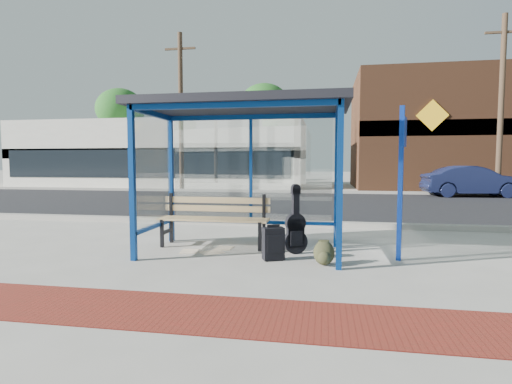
% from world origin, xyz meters
% --- Properties ---
extents(ground, '(120.00, 120.00, 0.00)m').
position_xyz_m(ground, '(0.00, 0.00, 0.00)').
color(ground, '#B2ADA0').
rests_on(ground, ground).
extents(brick_paver_strip, '(60.00, 1.00, 0.01)m').
position_xyz_m(brick_paver_strip, '(0.00, -2.60, 0.01)').
color(brick_paver_strip, maroon).
rests_on(brick_paver_strip, ground).
extents(curb_near, '(60.00, 0.25, 0.12)m').
position_xyz_m(curb_near, '(0.00, 2.90, 0.06)').
color(curb_near, gray).
rests_on(curb_near, ground).
extents(street_asphalt, '(60.00, 10.00, 0.00)m').
position_xyz_m(street_asphalt, '(0.00, 8.00, 0.00)').
color(street_asphalt, black).
rests_on(street_asphalt, ground).
extents(curb_far, '(60.00, 0.25, 0.12)m').
position_xyz_m(curb_far, '(0.00, 13.10, 0.06)').
color(curb_far, gray).
rests_on(curb_far, ground).
extents(far_sidewalk, '(60.00, 4.00, 0.01)m').
position_xyz_m(far_sidewalk, '(0.00, 15.00, 0.00)').
color(far_sidewalk, '#B2ADA0').
rests_on(far_sidewalk, ground).
extents(bus_shelter, '(3.30, 1.80, 2.42)m').
position_xyz_m(bus_shelter, '(0.00, 0.07, 2.07)').
color(bus_shelter, navy).
rests_on(bus_shelter, ground).
extents(storefront_white, '(18.00, 6.04, 4.00)m').
position_xyz_m(storefront_white, '(-9.00, 17.99, 2.00)').
color(storefront_white, silver).
rests_on(storefront_white, ground).
extents(storefront_brown, '(10.00, 7.08, 6.40)m').
position_xyz_m(storefront_brown, '(8.00, 18.49, 3.20)').
color(storefront_brown, '#59331E').
rests_on(storefront_brown, ground).
extents(tree_left, '(3.60, 3.60, 7.03)m').
position_xyz_m(tree_left, '(-14.00, 22.00, 5.45)').
color(tree_left, '#4C3826').
rests_on(tree_left, ground).
extents(tree_mid, '(3.60, 3.60, 7.03)m').
position_xyz_m(tree_mid, '(-3.00, 22.00, 5.45)').
color(tree_mid, '#4C3826').
rests_on(tree_mid, ground).
extents(tree_right, '(3.60, 3.60, 7.03)m').
position_xyz_m(tree_right, '(12.50, 22.00, 5.45)').
color(tree_right, '#4C3826').
rests_on(tree_right, ground).
extents(utility_pole_west, '(1.60, 0.24, 8.00)m').
position_xyz_m(utility_pole_west, '(-6.00, 13.40, 4.11)').
color(utility_pole_west, '#4C3826').
rests_on(utility_pole_west, ground).
extents(utility_pole_east, '(1.60, 0.24, 8.00)m').
position_xyz_m(utility_pole_east, '(9.00, 13.40, 4.11)').
color(utility_pole_east, '#4C3826').
rests_on(utility_pole_east, ground).
extents(bench, '(1.94, 0.49, 0.91)m').
position_xyz_m(bench, '(-0.60, 0.47, 0.52)').
color(bench, black).
rests_on(bench, ground).
extents(guitar_bag, '(0.40, 0.26, 1.05)m').
position_xyz_m(guitar_bag, '(0.84, 0.11, 0.39)').
color(guitar_bag, black).
rests_on(guitar_bag, ground).
extents(suitcase, '(0.36, 0.30, 0.54)m').
position_xyz_m(suitcase, '(0.55, -0.37, 0.25)').
color(suitcase, black).
rests_on(suitcase, ground).
extents(backpack, '(0.31, 0.29, 0.36)m').
position_xyz_m(backpack, '(1.30, -0.55, 0.17)').
color(backpack, '#2E2E19').
rests_on(backpack, ground).
extents(sign_post, '(0.13, 0.28, 2.29)m').
position_xyz_m(sign_post, '(2.41, -0.07, 1.29)').
color(sign_post, navy).
rests_on(sign_post, ground).
extents(newspaper_a, '(0.30, 0.37, 0.01)m').
position_xyz_m(newspaper_a, '(-0.38, 0.31, 0.00)').
color(newspaper_a, white).
rests_on(newspaper_a, ground).
extents(newspaper_b, '(0.47, 0.46, 0.01)m').
position_xyz_m(newspaper_b, '(-0.50, -0.05, 0.00)').
color(newspaper_b, white).
rests_on(newspaper_b, ground).
extents(newspaper_c, '(0.33, 0.39, 0.01)m').
position_xyz_m(newspaper_c, '(-0.88, -0.04, 0.00)').
color(newspaper_c, white).
rests_on(newspaper_c, ground).
extents(parked_car, '(4.10, 1.63, 1.33)m').
position_xyz_m(parked_car, '(7.54, 12.20, 0.66)').
color(parked_car, '#171D40').
rests_on(parked_car, ground).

